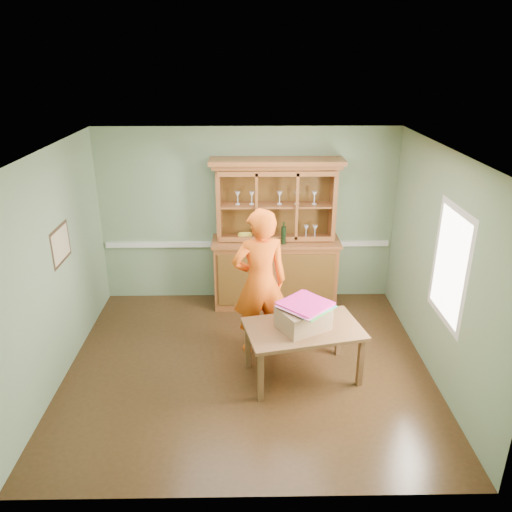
{
  "coord_description": "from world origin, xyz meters",
  "views": [
    {
      "loc": [
        0.01,
        -5.3,
        3.69
      ],
      "look_at": [
        0.11,
        0.4,
        1.34
      ],
      "focal_mm": 35.0,
      "sensor_mm": 36.0,
      "label": 1
    }
  ],
  "objects_px": {
    "dining_table": "(303,333)",
    "china_hutch": "(275,256)",
    "cardboard_box": "(303,318)",
    "person": "(260,283)"
  },
  "relations": [
    {
      "from": "china_hutch",
      "to": "dining_table",
      "type": "height_order",
      "value": "china_hutch"
    },
    {
      "from": "china_hutch",
      "to": "cardboard_box",
      "type": "relative_size",
      "value": 4.18
    },
    {
      "from": "cardboard_box",
      "to": "dining_table",
      "type": "bearing_deg",
      "value": 9.76
    },
    {
      "from": "cardboard_box",
      "to": "china_hutch",
      "type": "bearing_deg",
      "value": 96.63
    },
    {
      "from": "china_hutch",
      "to": "person",
      "type": "xyz_separation_m",
      "value": [
        -0.27,
        -1.35,
        0.19
      ]
    },
    {
      "from": "dining_table",
      "to": "cardboard_box",
      "type": "height_order",
      "value": "cardboard_box"
    },
    {
      "from": "china_hutch",
      "to": "person",
      "type": "height_order",
      "value": "china_hutch"
    },
    {
      "from": "dining_table",
      "to": "china_hutch",
      "type": "bearing_deg",
      "value": 84.51
    },
    {
      "from": "dining_table",
      "to": "person",
      "type": "relative_size",
      "value": 0.76
    },
    {
      "from": "china_hutch",
      "to": "dining_table",
      "type": "xyz_separation_m",
      "value": [
        0.24,
        -1.94,
        -0.2
      ]
    }
  ]
}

